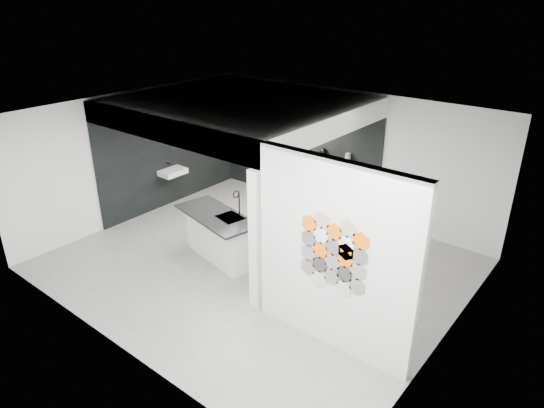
{
  "coord_description": "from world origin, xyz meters",
  "views": [
    {
      "loc": [
        5.12,
        -5.95,
        4.73
      ],
      "look_at": [
        0.1,
        0.3,
        1.15
      ],
      "focal_mm": 32.0,
      "sensor_mm": 36.0,
      "label": 1
    }
  ],
  "objects_px": {
    "bottle_dark": "(293,144)",
    "stockpot": "(265,138)",
    "wall_basin": "(173,172)",
    "glass_bowl": "(348,158)",
    "partition_panel": "(334,258)",
    "kettle": "(323,151)",
    "kitchen_island": "(221,235)",
    "glass_vase": "(348,157)",
    "utensil_cup": "(271,140)"
  },
  "relations": [
    {
      "from": "kettle",
      "to": "utensil_cup",
      "type": "relative_size",
      "value": 1.57
    },
    {
      "from": "glass_vase",
      "to": "glass_bowl",
      "type": "bearing_deg",
      "value": 0.0
    },
    {
      "from": "kitchen_island",
      "to": "glass_bowl",
      "type": "bearing_deg",
      "value": 87.26
    },
    {
      "from": "stockpot",
      "to": "glass_bowl",
      "type": "relative_size",
      "value": 1.5
    },
    {
      "from": "partition_panel",
      "to": "glass_vase",
      "type": "bearing_deg",
      "value": 118.23
    },
    {
      "from": "glass_vase",
      "to": "bottle_dark",
      "type": "distance_m",
      "value": 1.48
    },
    {
      "from": "kettle",
      "to": "glass_bowl",
      "type": "relative_size",
      "value": 1.3
    },
    {
      "from": "wall_basin",
      "to": "bottle_dark",
      "type": "height_order",
      "value": "bottle_dark"
    },
    {
      "from": "kettle",
      "to": "glass_bowl",
      "type": "bearing_deg",
      "value": 24.29
    },
    {
      "from": "glass_bowl",
      "to": "glass_vase",
      "type": "bearing_deg",
      "value": 0.0
    },
    {
      "from": "wall_basin",
      "to": "kettle",
      "type": "distance_m",
      "value": 3.48
    },
    {
      "from": "bottle_dark",
      "to": "utensil_cup",
      "type": "height_order",
      "value": "bottle_dark"
    },
    {
      "from": "kitchen_island",
      "to": "utensil_cup",
      "type": "xyz_separation_m",
      "value": [
        -1.31,
        3.12,
        0.89
      ]
    },
    {
      "from": "kettle",
      "to": "partition_panel",
      "type": "bearing_deg",
      "value": -30.63
    },
    {
      "from": "stockpot",
      "to": "utensil_cup",
      "type": "distance_m",
      "value": 0.17
    },
    {
      "from": "partition_panel",
      "to": "bottle_dark",
      "type": "height_order",
      "value": "partition_panel"
    },
    {
      "from": "wall_basin",
      "to": "stockpot",
      "type": "height_order",
      "value": "stockpot"
    },
    {
      "from": "kettle",
      "to": "glass_vase",
      "type": "height_order",
      "value": "glass_vase"
    },
    {
      "from": "kitchen_island",
      "to": "glass_vase",
      "type": "bearing_deg",
      "value": 87.26
    },
    {
      "from": "kettle",
      "to": "kitchen_island",
      "type": "bearing_deg",
      "value": -69.42
    },
    {
      "from": "partition_panel",
      "to": "stockpot",
      "type": "bearing_deg",
      "value": 138.65
    },
    {
      "from": "partition_panel",
      "to": "glass_bowl",
      "type": "xyz_separation_m",
      "value": [
        -2.08,
        3.87,
        -0.03
      ]
    },
    {
      "from": "glass_vase",
      "to": "partition_panel",
      "type": "bearing_deg",
      "value": -61.77
    },
    {
      "from": "wall_basin",
      "to": "utensil_cup",
      "type": "bearing_deg",
      "value": 59.0
    },
    {
      "from": "wall_basin",
      "to": "glass_vase",
      "type": "bearing_deg",
      "value": 31.35
    },
    {
      "from": "partition_panel",
      "to": "glass_vase",
      "type": "relative_size",
      "value": 18.72
    },
    {
      "from": "wall_basin",
      "to": "glass_vase",
      "type": "xyz_separation_m",
      "value": [
        3.39,
        2.07,
        0.54
      ]
    },
    {
      "from": "partition_panel",
      "to": "kettle",
      "type": "relative_size",
      "value": 16.92
    },
    {
      "from": "wall_basin",
      "to": "bottle_dark",
      "type": "distance_m",
      "value": 2.86
    },
    {
      "from": "wall_basin",
      "to": "utensil_cup",
      "type": "distance_m",
      "value": 2.47
    },
    {
      "from": "wall_basin",
      "to": "glass_vase",
      "type": "relative_size",
      "value": 4.01
    },
    {
      "from": "wall_basin",
      "to": "glass_bowl",
      "type": "xyz_separation_m",
      "value": [
        3.39,
        2.07,
        0.52
      ]
    },
    {
      "from": "bottle_dark",
      "to": "stockpot",
      "type": "bearing_deg",
      "value": 180.0
    },
    {
      "from": "glass_bowl",
      "to": "utensil_cup",
      "type": "xyz_separation_m",
      "value": [
        -2.15,
        0.0,
        0.01
      ]
    },
    {
      "from": "kitchen_island",
      "to": "glass_vase",
      "type": "distance_m",
      "value": 3.36
    },
    {
      "from": "wall_basin",
      "to": "kettle",
      "type": "relative_size",
      "value": 3.62
    },
    {
      "from": "kitchen_island",
      "to": "partition_panel",
      "type": "bearing_deg",
      "value": -1.98
    },
    {
      "from": "wall_basin",
      "to": "kitchen_island",
      "type": "distance_m",
      "value": 2.78
    },
    {
      "from": "kettle",
      "to": "stockpot",
      "type": "bearing_deg",
      "value": -155.71
    },
    {
      "from": "wall_basin",
      "to": "kettle",
      "type": "bearing_deg",
      "value": 36.89
    },
    {
      "from": "glass_bowl",
      "to": "utensil_cup",
      "type": "distance_m",
      "value": 2.15
    },
    {
      "from": "stockpot",
      "to": "utensil_cup",
      "type": "bearing_deg",
      "value": 0.0
    },
    {
      "from": "wall_basin",
      "to": "glass_bowl",
      "type": "bearing_deg",
      "value": 31.35
    },
    {
      "from": "stockpot",
      "to": "utensil_cup",
      "type": "height_order",
      "value": "stockpot"
    },
    {
      "from": "wall_basin",
      "to": "utensil_cup",
      "type": "xyz_separation_m",
      "value": [
        1.24,
        2.07,
        0.52
      ]
    },
    {
      "from": "kettle",
      "to": "glass_bowl",
      "type": "xyz_separation_m",
      "value": [
        0.64,
        0.0,
        -0.02
      ]
    },
    {
      "from": "kitchen_island",
      "to": "kettle",
      "type": "xyz_separation_m",
      "value": [
        0.2,
        3.12,
        0.91
      ]
    },
    {
      "from": "wall_basin",
      "to": "bottle_dark",
      "type": "xyz_separation_m",
      "value": [
        1.91,
        2.07,
        0.54
      ]
    },
    {
      "from": "wall_basin",
      "to": "stockpot",
      "type": "distance_m",
      "value": 2.39
    },
    {
      "from": "kitchen_island",
      "to": "stockpot",
      "type": "distance_m",
      "value": 3.57
    }
  ]
}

